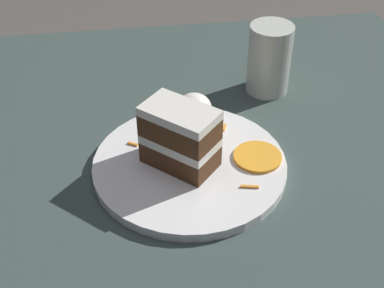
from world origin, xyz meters
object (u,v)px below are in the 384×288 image
(cream_dollop, at_px, (194,109))
(orange_garnish, at_px, (257,157))
(drinking_glass, at_px, (269,63))
(plate, at_px, (192,166))
(cake_slice, at_px, (180,135))

(cream_dollop, xyz_separation_m, orange_garnish, (-0.08, 0.10, -0.02))
(drinking_glass, bearing_deg, cream_dollop, 34.37)
(plate, xyz_separation_m, orange_garnish, (-0.09, 0.01, 0.01))
(cream_dollop, bearing_deg, drinking_glass, -145.63)
(plate, height_order, drinking_glass, drinking_glass)
(cake_slice, distance_m, drinking_glass, 0.26)
(cake_slice, height_order, drinking_glass, drinking_glass)
(cream_dollop, xyz_separation_m, drinking_glass, (-0.14, -0.10, 0.01))
(plate, bearing_deg, cream_dollop, -99.62)
(plate, bearing_deg, orange_garnish, 176.75)
(cream_dollop, height_order, drinking_glass, drinking_glass)
(orange_garnish, xyz_separation_m, drinking_glass, (-0.06, -0.20, 0.03))
(cake_slice, height_order, orange_garnish, cake_slice)
(cake_slice, xyz_separation_m, orange_garnish, (-0.11, 0.01, -0.04))
(plate, distance_m, drinking_glass, 0.25)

